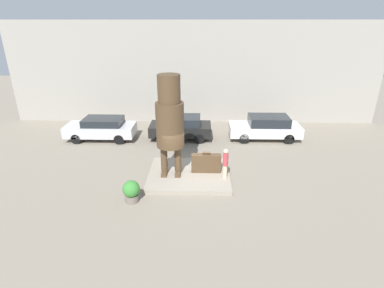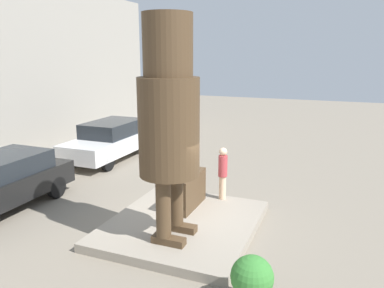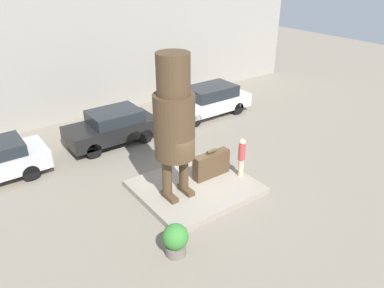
% 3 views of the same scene
% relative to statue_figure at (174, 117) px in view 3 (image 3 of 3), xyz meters
% --- Properties ---
extents(ground_plane, '(60.00, 60.00, 0.00)m').
position_rel_statue_figure_xyz_m(ground_plane, '(0.90, 0.06, -3.14)').
color(ground_plane, gray).
extents(pedestal, '(4.11, 3.59, 0.22)m').
position_rel_statue_figure_xyz_m(pedestal, '(0.90, 0.06, -3.03)').
color(pedestal, gray).
rests_on(pedestal, ground_plane).
extents(building_backdrop, '(28.00, 0.60, 7.51)m').
position_rel_statue_figure_xyz_m(building_backdrop, '(0.90, 9.44, 0.62)').
color(building_backdrop, gray).
rests_on(building_backdrop, ground_plane).
extents(statue_figure, '(1.35, 1.35, 4.99)m').
position_rel_statue_figure_xyz_m(statue_figure, '(0.00, 0.00, 0.00)').
color(statue_figure, '#4C3823').
rests_on(statue_figure, pedestal).
extents(giant_suitcase, '(1.51, 0.38, 1.12)m').
position_rel_statue_figure_xyz_m(giant_suitcase, '(1.77, 0.23, -2.43)').
color(giant_suitcase, '#4C3823').
rests_on(giant_suitcase, pedestal).
extents(tourist, '(0.26, 0.26, 1.55)m').
position_rel_statue_figure_xyz_m(tourist, '(2.69, -0.43, -2.07)').
color(tourist, beige).
rests_on(tourist, pedestal).
extents(parked_car_black, '(4.08, 1.87, 1.56)m').
position_rel_statue_figure_xyz_m(parked_car_black, '(0.18, 5.42, -2.31)').
color(parked_car_black, black).
rests_on(parked_car_black, ground_plane).
extents(parked_car_white, '(4.67, 1.90, 1.60)m').
position_rel_statue_figure_xyz_m(parked_car_white, '(5.83, 5.53, -2.29)').
color(parked_car_white, silver).
rests_on(parked_car_white, ground_plane).
extents(planter_pot, '(0.76, 0.76, 1.01)m').
position_rel_statue_figure_xyz_m(planter_pot, '(-1.54, -2.28, -2.61)').
color(planter_pot, '#70665B').
rests_on(planter_pot, ground_plane).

